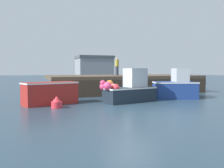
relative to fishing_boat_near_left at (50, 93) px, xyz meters
name	(u,v)px	position (x,y,z in m)	size (l,w,h in m)	color
ground	(130,110)	(3.54, -3.14, -0.72)	(120.00, 160.00, 0.10)	#283D4C
pier	(124,78)	(6.77, 5.31, 0.54)	(12.98, 6.48, 1.47)	brown
fishing_boat_near_left	(50,93)	(0.00, 0.00, 0.00)	(3.25, 2.10, 1.27)	maroon
fishing_boat_near_right	(129,90)	(4.60, -0.67, 0.09)	(3.64, 1.96, 2.05)	#19232D
fishing_boat_mid	(176,87)	(8.38, -0.03, 0.10)	(3.17, 2.31, 2.06)	navy
rowboat	(176,93)	(9.29, 1.18, -0.47)	(1.70, 0.74, 0.44)	silver
dockworker	(117,66)	(6.45, 6.17, 1.59)	(0.34, 0.34, 1.59)	#2D3342
warehouse	(94,68)	(10.67, 28.89, 1.62)	(6.53, 5.02, 4.54)	gray
mooring_buoy_foreground	(57,103)	(0.18, -1.42, -0.40)	(0.56, 0.56, 0.61)	red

